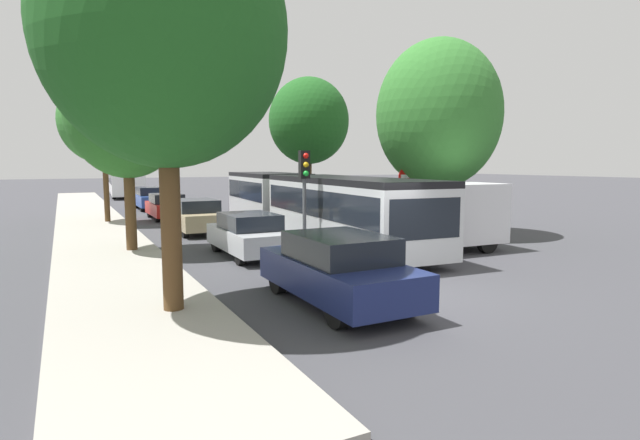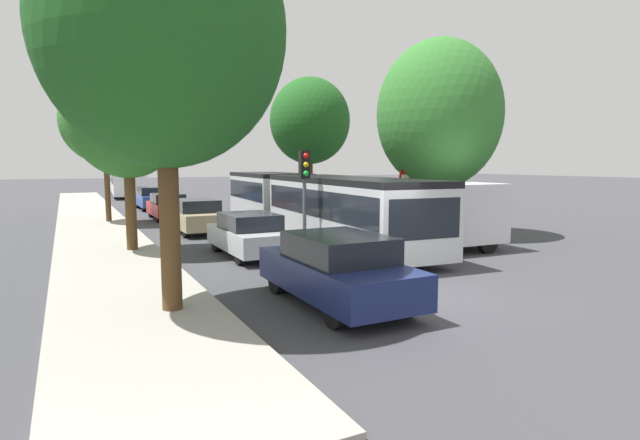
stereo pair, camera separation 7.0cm
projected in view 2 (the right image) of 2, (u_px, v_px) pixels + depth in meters
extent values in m
plane|color=#3D3D42|center=(405.00, 292.00, 11.67)|extent=(200.00, 200.00, 0.00)
cube|color=#9E998E|center=(91.00, 218.00, 26.55)|extent=(3.20, 49.60, 0.14)
cube|color=silver|center=(346.00, 212.00, 17.43)|extent=(3.16, 9.59, 2.04)
cube|color=black|center=(346.00, 202.00, 17.38)|extent=(3.15, 9.21, 0.89)
cube|color=black|center=(346.00, 180.00, 17.30)|extent=(3.16, 9.59, 0.20)
cube|color=silver|center=(269.00, 197.00, 25.59)|extent=(2.96, 6.61, 2.04)
cube|color=black|center=(269.00, 189.00, 25.55)|extent=(2.96, 6.36, 0.89)
cube|color=black|center=(269.00, 175.00, 25.46)|extent=(2.96, 6.61, 0.20)
cylinder|color=black|center=(294.00, 202.00, 22.19)|extent=(1.94, 1.12, 1.87)
cube|color=black|center=(424.00, 219.00, 13.12)|extent=(2.23, 0.25, 1.09)
cylinder|color=black|center=(421.00, 246.00, 15.17)|extent=(0.36, 1.01, 0.99)
cylinder|color=black|center=(359.00, 250.00, 14.34)|extent=(0.36, 1.01, 0.99)
cylinder|color=black|center=(337.00, 224.00, 20.69)|extent=(0.36, 1.01, 0.99)
cylinder|color=black|center=(288.00, 226.00, 19.86)|extent=(0.36, 1.01, 0.99)
cylinder|color=black|center=(289.00, 211.00, 26.10)|extent=(0.36, 1.01, 0.99)
cylinder|color=black|center=(249.00, 213.00, 25.26)|extent=(0.36, 1.01, 0.99)
cube|color=silver|center=(127.00, 182.00, 45.70)|extent=(3.24, 11.83, 2.04)
cube|color=black|center=(127.00, 178.00, 45.66)|extent=(3.22, 11.25, 0.85)
cube|color=#234C93|center=(126.00, 170.00, 45.57)|extent=(3.24, 11.83, 0.20)
cylinder|color=black|center=(113.00, 189.00, 48.86)|extent=(0.36, 1.03, 1.02)
cylinder|color=black|center=(137.00, 188.00, 49.74)|extent=(0.36, 1.03, 1.02)
cylinder|color=black|center=(116.00, 193.00, 42.16)|extent=(0.36, 1.03, 1.02)
cylinder|color=black|center=(143.00, 192.00, 43.04)|extent=(0.36, 1.03, 1.02)
cube|color=navy|center=(336.00, 275.00, 10.60)|extent=(1.85, 4.35, 0.70)
cube|color=black|center=(339.00, 247.00, 10.44)|extent=(1.70, 2.28, 0.54)
cylinder|color=black|center=(278.00, 279.00, 11.51)|extent=(0.23, 0.66, 0.66)
cylinder|color=black|center=(336.00, 272.00, 12.21)|extent=(0.23, 0.66, 0.66)
cylinder|color=black|center=(336.00, 311.00, 9.05)|extent=(0.23, 0.66, 0.66)
cylinder|color=black|center=(405.00, 300.00, 9.75)|extent=(0.23, 0.66, 0.66)
cube|color=#B7BABF|center=(249.00, 238.00, 16.15)|extent=(1.70, 4.01, 0.65)
cube|color=black|center=(249.00, 221.00, 16.00)|extent=(1.56, 2.10, 0.50)
cylinder|color=black|center=(217.00, 243.00, 16.99)|extent=(0.21, 0.61, 0.61)
cylinder|color=black|center=(256.00, 240.00, 17.63)|extent=(0.21, 0.61, 0.61)
cylinder|color=black|center=(240.00, 255.00, 14.72)|extent=(0.21, 0.61, 0.61)
cylinder|color=black|center=(285.00, 251.00, 15.37)|extent=(0.21, 0.61, 0.61)
cube|color=tan|center=(196.00, 219.00, 21.58)|extent=(1.78, 4.18, 0.68)
cube|color=black|center=(196.00, 205.00, 21.43)|extent=(1.63, 2.19, 0.52)
cylinder|color=black|center=(173.00, 223.00, 22.46)|extent=(0.22, 0.64, 0.64)
cylinder|color=black|center=(206.00, 221.00, 23.14)|extent=(0.22, 0.64, 0.64)
cylinder|color=black|center=(186.00, 230.00, 20.10)|extent=(0.22, 0.64, 0.64)
cylinder|color=black|center=(222.00, 228.00, 20.77)|extent=(0.22, 0.64, 0.64)
cube|color=#B21E19|center=(168.00, 209.00, 26.87)|extent=(1.67, 3.95, 0.64)
cube|color=black|center=(168.00, 198.00, 26.73)|extent=(1.54, 2.07, 0.49)
cylinder|color=black|center=(151.00, 212.00, 27.70)|extent=(0.21, 0.60, 0.60)
cylinder|color=black|center=(177.00, 211.00, 28.34)|extent=(0.21, 0.60, 0.60)
cylinder|color=black|center=(158.00, 216.00, 25.47)|extent=(0.21, 0.60, 0.60)
cylinder|color=black|center=(186.00, 215.00, 26.10)|extent=(0.21, 0.60, 0.60)
cube|color=#284799|center=(153.00, 200.00, 32.47)|extent=(1.79, 4.23, 0.68)
cube|color=black|center=(153.00, 191.00, 32.32)|extent=(1.65, 2.21, 0.52)
cylinder|color=black|center=(138.00, 203.00, 33.36)|extent=(0.22, 0.64, 0.64)
cylinder|color=black|center=(161.00, 203.00, 34.04)|extent=(0.22, 0.64, 0.64)
cylinder|color=black|center=(144.00, 207.00, 30.97)|extent=(0.22, 0.64, 0.64)
cylinder|color=black|center=(169.00, 206.00, 31.65)|extent=(0.22, 0.64, 0.64)
cube|color=silver|center=(443.00, 213.00, 16.81)|extent=(4.19, 2.19, 2.00)
cube|color=silver|center=(379.00, 231.00, 15.83)|extent=(0.99, 1.94, 1.00)
cylinder|color=black|center=(405.00, 250.00, 15.29)|extent=(0.73, 0.27, 0.72)
cylinder|color=black|center=(376.00, 242.00, 16.81)|extent=(0.73, 0.27, 0.72)
cylinder|color=black|center=(488.00, 243.00, 16.65)|extent=(0.73, 0.27, 0.72)
cylinder|color=black|center=(455.00, 236.00, 18.17)|extent=(0.73, 0.27, 0.72)
cylinder|color=#56595E|center=(304.00, 203.00, 16.21)|extent=(0.12, 0.12, 3.40)
cube|color=black|center=(304.00, 165.00, 16.07)|extent=(0.34, 0.26, 0.90)
sphere|color=red|center=(306.00, 156.00, 15.90)|extent=(0.18, 0.18, 0.18)
sphere|color=#EAAD14|center=(306.00, 165.00, 15.93)|extent=(0.18, 0.18, 0.18)
sphere|color=green|center=(306.00, 173.00, 15.96)|extent=(0.18, 0.18, 0.18)
cylinder|color=#56595E|center=(406.00, 208.00, 20.23)|extent=(0.08, 0.08, 2.40)
cylinder|color=red|center=(406.00, 176.00, 20.09)|extent=(0.70, 0.03, 0.70)
cube|color=white|center=(407.00, 176.00, 20.07)|extent=(0.50, 0.04, 0.14)
cylinder|color=#56595E|center=(436.00, 193.00, 20.29)|extent=(0.10, 0.10, 3.60)
cube|color=#197A38|center=(437.00, 156.00, 20.12)|extent=(0.39, 1.37, 0.28)
cube|color=#197A38|center=(436.00, 164.00, 20.16)|extent=(0.39, 1.37, 0.28)
cylinder|color=#51381E|center=(170.00, 227.00, 9.64)|extent=(0.39, 0.39, 3.53)
ellipsoid|color=#1E561E|center=(163.00, 29.00, 9.22)|extent=(4.57, 4.57, 5.13)
ellipsoid|color=#33752D|center=(154.00, 74.00, 9.53)|extent=(2.74, 2.74, 2.82)
cylinder|color=#51381E|center=(131.00, 208.00, 16.44)|extent=(0.35, 0.35, 3.06)
ellipsoid|color=#286623|center=(127.00, 109.00, 16.08)|extent=(3.78, 3.78, 4.43)
ellipsoid|color=#1E561E|center=(123.00, 130.00, 15.90)|extent=(2.27, 2.27, 2.44)
cylinder|color=#51381E|center=(107.00, 189.00, 24.49)|extent=(0.26, 0.26, 3.48)
ellipsoid|color=#33752D|center=(104.00, 121.00, 24.12)|extent=(4.08, 4.08, 4.19)
cylinder|color=#51381E|center=(437.00, 203.00, 20.77)|extent=(0.25, 0.25, 2.70)
ellipsoid|color=#33752D|center=(439.00, 114.00, 20.35)|extent=(5.08, 5.08, 6.07)
ellipsoid|color=#33752D|center=(451.00, 137.00, 20.59)|extent=(3.05, 3.05, 3.34)
cylinder|color=#51381E|center=(310.00, 183.00, 30.32)|extent=(0.33, 0.33, 3.59)
ellipsoid|color=#1E561E|center=(310.00, 121.00, 29.90)|extent=(4.81, 4.81, 5.16)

